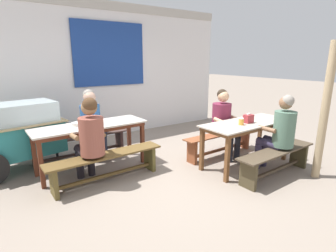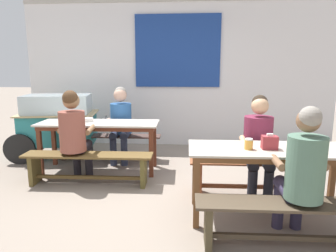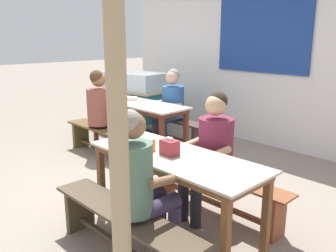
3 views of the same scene
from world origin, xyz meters
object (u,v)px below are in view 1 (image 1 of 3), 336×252
(food_cart, at_px, (19,131))
(tissue_box, at_px, (248,119))
(dining_table_near, at_px, (247,127))
(person_right_near_table, at_px, (224,119))
(person_near_front, at_px, (280,130))
(bench_near_front, at_px, (276,159))
(person_left_back_turned, at_px, (90,136))
(person_center_facing, at_px, (92,119))
(bench_far_back, at_px, (80,144))
(bench_near_back, at_px, (220,141))
(soup_bowl, at_px, (77,124))
(wooden_support_post, at_px, (325,113))
(bench_far_front, at_px, (107,163))
(condiment_jar, at_px, (241,122))
(dining_table_far, at_px, (90,129))

(food_cart, relative_size, tissue_box, 10.83)
(dining_table_near, distance_m, person_right_near_table, 0.53)
(person_near_front, xyz_separation_m, person_right_near_table, (-0.16, 1.04, -0.00))
(bench_near_front, bearing_deg, person_left_back_turned, 150.47)
(bench_near_front, height_order, person_near_front, person_near_front)
(bench_near_front, relative_size, person_left_back_turned, 1.24)
(dining_table_near, bearing_deg, person_left_back_turned, 161.81)
(person_center_facing, bearing_deg, bench_near_front, -50.02)
(bench_far_back, relative_size, person_center_facing, 1.42)
(bench_near_front, distance_m, person_left_back_turned, 2.86)
(food_cart, distance_m, person_near_front, 4.22)
(bench_near_back, xyz_separation_m, bench_near_front, (0.03, -1.18, 0.01))
(dining_table_near, relative_size, bench_near_front, 1.08)
(soup_bowl, bearing_deg, person_left_back_turned, -88.86)
(food_cart, relative_size, wooden_support_post, 0.84)
(person_left_back_turned, distance_m, tissue_box, 2.55)
(dining_table_near, xyz_separation_m, bench_far_back, (-2.28, 1.92, -0.40))
(bench_far_front, bearing_deg, condiment_jar, -22.17)
(person_near_front, relative_size, condiment_jar, 11.32)
(bench_near_back, height_order, person_near_front, person_near_front)
(food_cart, bearing_deg, soup_bowl, -38.95)
(condiment_jar, bearing_deg, soup_bowl, 146.53)
(dining_table_far, relative_size, person_right_near_table, 1.45)
(bench_far_back, height_order, food_cart, food_cart)
(dining_table_near, height_order, bench_far_back, dining_table_near)
(bench_far_front, distance_m, wooden_support_post, 3.34)
(person_right_near_table, bearing_deg, dining_table_far, 160.15)
(bench_far_back, bearing_deg, dining_table_near, -40.12)
(person_near_front, bearing_deg, bench_far_front, 152.12)
(condiment_jar, bearing_deg, person_left_back_turned, 158.38)
(bench_near_back, bearing_deg, person_near_front, -81.97)
(dining_table_far, xyz_separation_m, bench_near_back, (2.25, -0.75, -0.41))
(soup_bowl, bearing_deg, wooden_support_post, -38.26)
(bench_far_back, distance_m, bench_near_front, 3.41)
(person_near_front, distance_m, wooden_support_post, 0.67)
(dining_table_near, relative_size, person_right_near_table, 1.36)
(dining_table_near, bearing_deg, dining_table_far, 149.47)
(food_cart, distance_m, person_right_near_table, 3.54)
(person_center_facing, bearing_deg, dining_table_near, -42.43)
(wooden_support_post, bearing_deg, person_left_back_turned, 149.30)
(dining_table_near, bearing_deg, person_center_facing, 137.57)
(dining_table_near, relative_size, person_center_facing, 1.36)
(person_right_near_table, bearing_deg, person_left_back_turned, 173.48)
(person_left_back_turned, relative_size, wooden_support_post, 0.63)
(person_center_facing, bearing_deg, person_near_front, -47.47)
(bench_far_back, distance_m, person_center_facing, 0.50)
(dining_table_near, bearing_deg, tissue_box, -132.41)
(person_center_facing, bearing_deg, tissue_box, -43.41)
(dining_table_far, distance_m, condiment_jar, 2.46)
(bench_far_back, relative_size, bench_far_front, 1.02)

